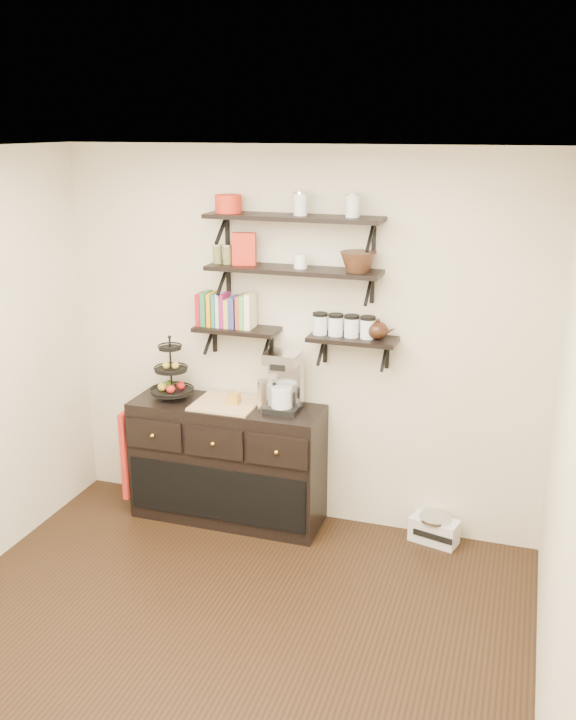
% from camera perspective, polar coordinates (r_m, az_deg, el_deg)
% --- Properties ---
extents(floor, '(3.50, 3.50, 0.00)m').
position_cam_1_polar(floor, '(4.54, -6.33, -21.29)').
color(floor, black).
rests_on(floor, ground).
extents(ceiling, '(3.50, 3.50, 0.02)m').
position_cam_1_polar(ceiling, '(3.56, -7.80, 15.13)').
color(ceiling, white).
rests_on(ceiling, back_wall).
extents(back_wall, '(3.50, 0.02, 2.70)m').
position_cam_1_polar(back_wall, '(5.40, 0.80, 1.41)').
color(back_wall, '#F3E8CE').
rests_on(back_wall, ground).
extents(right_wall, '(0.02, 3.50, 2.70)m').
position_cam_1_polar(right_wall, '(3.54, 20.00, -8.46)').
color(right_wall, '#F3E8CE').
rests_on(right_wall, ground).
extents(shelf_top, '(1.20, 0.27, 0.23)m').
position_cam_1_polar(shelf_top, '(5.10, 0.40, 10.59)').
color(shelf_top, black).
rests_on(shelf_top, back_wall).
extents(shelf_mid, '(1.20, 0.27, 0.23)m').
position_cam_1_polar(shelf_mid, '(5.15, 0.39, 6.72)').
color(shelf_mid, black).
rests_on(shelf_mid, back_wall).
extents(shelf_low_left, '(0.60, 0.25, 0.23)m').
position_cam_1_polar(shelf_low_left, '(5.41, -3.83, 2.25)').
color(shelf_low_left, black).
rests_on(shelf_low_left, back_wall).
extents(shelf_low_right, '(0.60, 0.25, 0.23)m').
position_cam_1_polar(shelf_low_right, '(5.16, 4.87, 1.50)').
color(shelf_low_right, black).
rests_on(shelf_low_right, back_wall).
extents(cookbooks, '(0.40, 0.15, 0.26)m').
position_cam_1_polar(cookbooks, '(5.40, -4.52, 3.71)').
color(cookbooks, '#A6161C').
rests_on(cookbooks, shelf_low_left).
extents(glass_canisters, '(0.43, 0.10, 0.13)m').
position_cam_1_polar(glass_canisters, '(5.15, 4.19, 2.49)').
color(glass_canisters, silver).
rests_on(glass_canisters, shelf_low_right).
extents(sideboard, '(1.40, 0.50, 0.92)m').
position_cam_1_polar(sideboard, '(5.65, -4.54, -7.60)').
color(sideboard, black).
rests_on(sideboard, floor).
extents(fruit_stand, '(0.31, 0.31, 0.46)m').
position_cam_1_polar(fruit_stand, '(5.60, -8.69, -1.33)').
color(fruit_stand, black).
rests_on(fruit_stand, sideboard).
extents(candle, '(0.08, 0.08, 0.08)m').
position_cam_1_polar(candle, '(5.44, -4.08, -2.87)').
color(candle, '#B67E2A').
rests_on(candle, sideboard).
extents(coffee_maker, '(0.24, 0.23, 0.43)m').
position_cam_1_polar(coffee_maker, '(5.30, -0.31, -1.67)').
color(coffee_maker, black).
rests_on(coffee_maker, sideboard).
extents(thermal_carafe, '(0.11, 0.11, 0.22)m').
position_cam_1_polar(thermal_carafe, '(5.32, -1.73, -2.68)').
color(thermal_carafe, silver).
rests_on(thermal_carafe, sideboard).
extents(apron, '(0.04, 0.29, 0.68)m').
position_cam_1_polar(apron, '(5.86, -11.58, -6.66)').
color(apron, '#B21319').
rests_on(apron, sideboard).
extents(radio, '(0.36, 0.27, 0.20)m').
position_cam_1_polar(radio, '(5.58, 10.89, -12.35)').
color(radio, silver).
rests_on(radio, floor).
extents(recipe_box, '(0.17, 0.09, 0.22)m').
position_cam_1_polar(recipe_box, '(5.25, -3.30, 8.30)').
color(recipe_box, red).
rests_on(recipe_box, shelf_mid).
extents(walnut_bowl, '(0.24, 0.24, 0.13)m').
position_cam_1_polar(walnut_bowl, '(5.02, 5.27, 7.34)').
color(walnut_bowl, black).
rests_on(walnut_bowl, shelf_mid).
extents(ramekins, '(0.09, 0.09, 0.10)m').
position_cam_1_polar(ramekins, '(5.12, 0.94, 7.41)').
color(ramekins, white).
rests_on(ramekins, shelf_mid).
extents(teapot, '(0.20, 0.16, 0.14)m').
position_cam_1_polar(teapot, '(5.10, 6.73, 2.34)').
color(teapot, black).
rests_on(teapot, shelf_low_right).
extents(red_pot, '(0.18, 0.18, 0.12)m').
position_cam_1_polar(red_pot, '(5.25, -4.49, 11.59)').
color(red_pot, red).
rests_on(red_pot, shelf_top).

